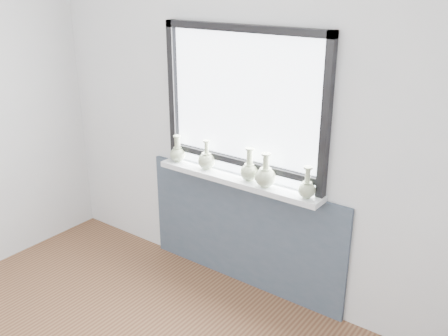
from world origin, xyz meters
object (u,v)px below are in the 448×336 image
Objects in this scene: vase_a at (178,153)px; vase_e at (307,188)px; vase_c at (249,170)px; windowsill at (237,180)px; vase_b at (207,160)px; vase_d at (265,176)px.

vase_e is (1.12, -0.02, -0.00)m from vase_a.
vase_e is at bearing -3.48° from vase_c.
vase_b is (-0.28, 0.01, 0.09)m from windowsill.
vase_d reaches higher than vase_b.
vase_c is (0.10, 0.01, 0.10)m from windowsill.
windowsill is 0.27m from vase_d.
windowsill is 6.19× the size of vase_e.
vase_a is 0.66m from vase_c.
vase_a is 0.97× the size of vase_e.
vase_c reaches higher than windowsill.
vase_c is at bearing 0.67° from vase_a.
vase_c is 0.99× the size of vase_d.
vase_b is at bearing 1.65° from vase_a.
vase_c is at bearing 4.17° from windowsill.
vase_d is at bearing -1.55° from vase_a.
windowsill is at bearing -175.83° from vase_c.
windowsill is 0.57m from vase_e.
vase_e is at bearing -2.15° from windowsill.
vase_d reaches higher than vase_e.
vase_b is 0.93× the size of vase_c.
vase_c is at bearing 176.52° from vase_e.
vase_a is 0.87× the size of vase_c.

